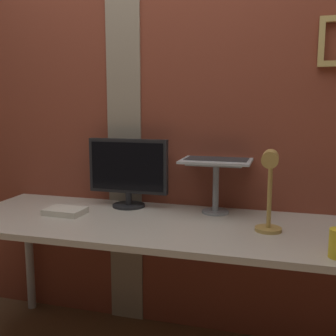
{
  "coord_description": "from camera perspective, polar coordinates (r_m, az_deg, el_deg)",
  "views": [
    {
      "loc": [
        0.64,
        -1.81,
        1.31
      ],
      "look_at": [
        0.08,
        0.14,
        0.98
      ],
      "focal_mm": 44.23,
      "sensor_mm": 36.0,
      "label": 1
    }
  ],
  "objects": [
    {
      "name": "desk_lamp",
      "position": [
        1.83,
        13.83,
        -1.94
      ],
      "size": [
        0.12,
        0.2,
        0.38
      ],
      "color": "tan",
      "rests_on": "desk"
    },
    {
      "name": "monitor",
      "position": [
        2.28,
        -5.52,
        -0.17
      ],
      "size": [
        0.45,
        0.18,
        0.38
      ],
      "color": "black",
      "rests_on": "desk"
    },
    {
      "name": "brick_wall_back",
      "position": [
        2.36,
        0.15,
        6.54
      ],
      "size": [
        3.4,
        0.16,
        2.4
      ],
      "color": "brown",
      "rests_on": "ground_plane"
    },
    {
      "name": "laptop_stand",
      "position": [
        2.15,
        6.62,
        -1.53
      ],
      "size": [
        0.28,
        0.22,
        0.27
      ],
      "color": "gray",
      "rests_on": "desk"
    },
    {
      "name": "laptop",
      "position": [
        2.21,
        7.02,
        2.61
      ],
      "size": [
        0.36,
        0.34,
        0.23
      ],
      "color": "#ADB2B7",
      "rests_on": "laptop_stand"
    },
    {
      "name": "paper_clutter_stack",
      "position": [
        2.22,
        -14.01,
        -5.8
      ],
      "size": [
        0.21,
        0.15,
        0.03
      ],
      "primitive_type": "cube",
      "rotation": [
        0.0,
        0.0,
        -0.04
      ],
      "color": "silver",
      "rests_on": "desk"
    },
    {
      "name": "desk",
      "position": [
        2.04,
        -0.78,
        -9.22
      ],
      "size": [
        2.06,
        0.72,
        0.73
      ],
      "color": "beige",
      "rests_on": "ground_plane"
    }
  ]
}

